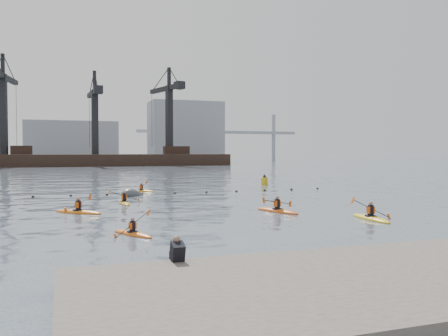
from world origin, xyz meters
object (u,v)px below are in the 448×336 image
(kayaker_0, at_px, (133,233))
(kayaker_2, at_px, (78,211))
(kayaker_5, at_px, (141,191))
(kayaker_4, at_px, (277,210))
(nav_buoy, at_px, (264,181))
(kayaker_3, at_px, (124,202))
(mooring_buoy, at_px, (132,196))
(kayaker_1, at_px, (371,217))

(kayaker_0, distance_m, kayaker_2, 9.08)
(kayaker_2, xyz_separation_m, kayaker_5, (6.29, 14.66, -0.02))
(kayaker_4, bearing_deg, nav_buoy, -130.63)
(kayaker_5, distance_m, nav_buoy, 15.47)
(kayaker_3, bearing_deg, mooring_buoy, 76.04)
(kayaker_2, bearing_deg, mooring_buoy, 18.17)
(kayaker_2, height_order, kayaker_5, kayaker_2)
(kayaker_0, distance_m, nav_buoy, 33.79)
(kayaker_5, bearing_deg, nav_buoy, -29.52)
(kayaker_1, distance_m, kayaker_5, 24.70)
(kayaker_4, bearing_deg, kayaker_5, -91.26)
(kayaker_4, height_order, mooring_buoy, kayaker_4)
(kayaker_5, bearing_deg, kayaker_3, -151.97)
(kayaker_2, bearing_deg, kayaker_5, 19.27)
(kayaker_0, bearing_deg, kayaker_3, 57.27)
(kayaker_0, height_order, kayaker_2, kayaker_2)
(kayaker_4, xyz_separation_m, mooring_buoy, (-7.10, 14.22, -0.11))
(kayaker_1, bearing_deg, mooring_buoy, 123.16)
(kayaker_0, xyz_separation_m, kayaker_5, (4.22, 23.50, 0.00))
(mooring_buoy, bearing_deg, kayaker_3, -103.10)
(kayaker_5, bearing_deg, kayaker_1, -114.30)
(nav_buoy, bearing_deg, mooring_buoy, -152.80)
(kayaker_2, bearing_deg, kayaker_3, 5.24)
(mooring_buoy, distance_m, nav_buoy, 18.30)
(kayaker_4, height_order, nav_buoy, nav_buoy)
(kayaker_0, xyz_separation_m, mooring_buoy, (2.77, 19.55, -0.09))
(kayaker_2, distance_m, kayaker_5, 15.95)
(kayaker_0, bearing_deg, kayaker_5, 52.73)
(nav_buoy, bearing_deg, kayaker_4, -112.11)
(nav_buoy, bearing_deg, kayaker_5, -163.43)
(kayaker_4, bearing_deg, kayaker_1, 107.97)
(kayaker_5, height_order, nav_buoy, nav_buoy)
(kayaker_2, relative_size, nav_buoy, 2.15)
(kayaker_0, relative_size, kayaker_4, 0.77)
(kayaker_3, xyz_separation_m, nav_buoy, (17.73, 14.63, 0.33))
(kayaker_1, xyz_separation_m, nav_buoy, (5.66, 27.34, 0.32))
(kayaker_0, relative_size, kayaker_1, 0.77)
(kayaker_4, distance_m, kayaker_5, 19.03)
(kayaker_1, distance_m, mooring_buoy, 21.75)
(kayaker_0, bearing_deg, kayaker_4, 1.28)
(kayaker_1, bearing_deg, kayaker_3, 137.45)
(kayaker_5, relative_size, mooring_buoy, 1.04)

